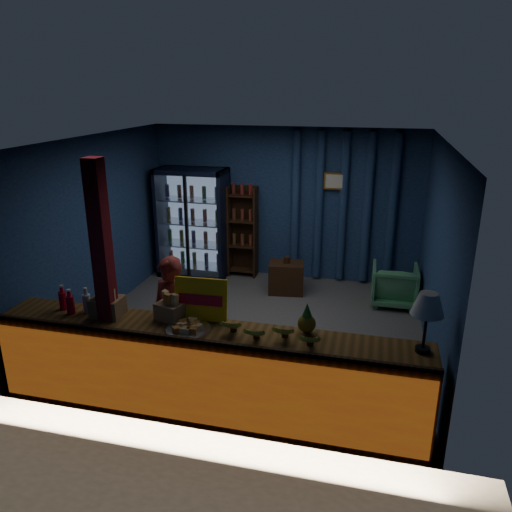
# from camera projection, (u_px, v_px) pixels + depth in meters

# --- Properties ---
(ground) EXTENTS (4.60, 4.60, 0.00)m
(ground) POSITION_uv_depth(u_px,v_px,m) (253.00, 329.00, 6.96)
(ground) COLOR #515154
(ground) RESTS_ON ground
(room_walls) EXTENTS (4.60, 4.60, 4.60)m
(room_walls) POSITION_uv_depth(u_px,v_px,m) (253.00, 221.00, 6.45)
(room_walls) COLOR navy
(room_walls) RESTS_ON ground
(counter) EXTENTS (4.40, 0.57, 0.99)m
(counter) POSITION_uv_depth(u_px,v_px,m) (206.00, 372.00, 5.05)
(counter) COLOR brown
(counter) RESTS_ON ground
(support_post) EXTENTS (0.16, 0.16, 2.60)m
(support_post) POSITION_uv_depth(u_px,v_px,m) (106.00, 287.00, 5.04)
(support_post) COLOR maroon
(support_post) RESTS_ON ground
(beverage_cooler) EXTENTS (1.20, 0.62, 1.90)m
(beverage_cooler) POSITION_uv_depth(u_px,v_px,m) (195.00, 223.00, 8.77)
(beverage_cooler) COLOR black
(beverage_cooler) RESTS_ON ground
(bottle_shelf) EXTENTS (0.50, 0.28, 1.60)m
(bottle_shelf) POSITION_uv_depth(u_px,v_px,m) (243.00, 232.00, 8.75)
(bottle_shelf) COLOR #391F12
(bottle_shelf) RESTS_ON ground
(curtain_folds) EXTENTS (1.74, 0.14, 2.50)m
(curtain_folds) POSITION_uv_depth(u_px,v_px,m) (343.00, 208.00, 8.28)
(curtain_folds) COLOR navy
(curtain_folds) RESTS_ON room_walls
(framed_picture) EXTENTS (0.36, 0.04, 0.28)m
(framed_picture) POSITION_uv_depth(u_px,v_px,m) (335.00, 181.00, 8.12)
(framed_picture) COLOR gold
(framed_picture) RESTS_ON room_walls
(shopkeeper) EXTENTS (0.61, 0.47, 1.47)m
(shopkeeper) POSITION_uv_depth(u_px,v_px,m) (172.00, 320.00, 5.59)
(shopkeeper) COLOR maroon
(shopkeeper) RESTS_ON ground
(green_chair) EXTENTS (0.68, 0.70, 0.63)m
(green_chair) POSITION_uv_depth(u_px,v_px,m) (394.00, 285.00, 7.68)
(green_chair) COLOR #50A16A
(green_chair) RESTS_ON ground
(side_table) EXTENTS (0.61, 0.48, 0.61)m
(side_table) POSITION_uv_depth(u_px,v_px,m) (286.00, 277.00, 8.14)
(side_table) COLOR #391F12
(side_table) RESTS_ON ground
(yellow_sign) EXTENTS (0.56, 0.14, 0.44)m
(yellow_sign) POSITION_uv_depth(u_px,v_px,m) (201.00, 299.00, 5.06)
(yellow_sign) COLOR yellow
(yellow_sign) RESTS_ON counter
(soda_bottles) EXTENTS (0.37, 0.17, 0.28)m
(soda_bottles) POSITION_uv_depth(u_px,v_px,m) (73.00, 302.00, 5.27)
(soda_bottles) COLOR red
(soda_bottles) RESTS_ON counter
(snack_box_left) EXTENTS (0.31, 0.26, 0.33)m
(snack_box_left) POSITION_uv_depth(u_px,v_px,m) (107.00, 305.00, 5.17)
(snack_box_left) COLOR #9F704D
(snack_box_left) RESTS_ON counter
(snack_box_centre) EXTENTS (0.33, 0.30, 0.29)m
(snack_box_centre) POSITION_uv_depth(u_px,v_px,m) (171.00, 310.00, 5.11)
(snack_box_centre) COLOR #9F704D
(snack_box_centre) RESTS_ON counter
(pastry_tray) EXTENTS (0.45, 0.45, 0.07)m
(pastry_tray) POSITION_uv_depth(u_px,v_px,m) (188.00, 328.00, 4.88)
(pastry_tray) COLOR silver
(pastry_tray) RESTS_ON counter
(banana_bunches) EXTENTS (1.00, 0.29, 0.16)m
(banana_bunches) POSITION_uv_depth(u_px,v_px,m) (270.00, 332.00, 4.69)
(banana_bunches) COLOR gold
(banana_bunches) RESTS_ON counter
(table_lamp) EXTENTS (0.29, 0.29, 0.57)m
(table_lamp) POSITION_uv_depth(u_px,v_px,m) (428.00, 306.00, 4.36)
(table_lamp) COLOR black
(table_lamp) RESTS_ON counter
(pineapple) EXTENTS (0.18, 0.18, 0.31)m
(pineapple) POSITION_uv_depth(u_px,v_px,m) (307.00, 321.00, 4.81)
(pineapple) COLOR olive
(pineapple) RESTS_ON counter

